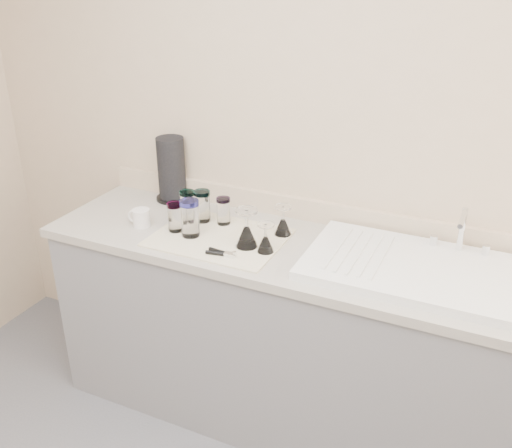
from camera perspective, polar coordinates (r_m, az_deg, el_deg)
The scene contains 15 objects.
room_envelope at distance 1.20m, azimuth -19.69°, elevation 1.94°, with size 3.54×3.50×2.52m.
counter_unit at distance 2.63m, azimuth 2.24°, elevation -10.79°, with size 2.06×0.62×0.90m.
sink_unit at distance 2.26m, azimuth 15.50°, elevation -4.24°, with size 0.82×0.50×0.22m.
dish_towel at distance 2.45m, azimuth -3.72°, elevation -1.35°, with size 0.55×0.42×0.01m, color white.
tumbler_teal at distance 2.60m, azimuth -6.86°, elevation 1.91°, with size 0.07×0.07×0.14m.
tumbler_cyan at distance 2.57m, azimuth -5.38°, elevation 1.83°, with size 0.07×0.07×0.14m.
tumbler_purple at distance 2.54m, azimuth -3.28°, elevation 1.33°, with size 0.06×0.06×0.12m.
tumbler_magenta at distance 2.49m, azimuth -8.10°, elevation 0.73°, with size 0.07×0.07×0.13m.
tumbler_blue at distance 2.43m, azimuth -6.62°, elevation 0.60°, with size 0.08×0.08×0.16m.
goblet_back_right at distance 2.45m, azimuth 2.70°, elevation -0.08°, with size 0.07×0.07×0.13m.
goblet_front_left at distance 2.34m, azimuth -0.94°, elevation -1.01°, with size 0.09×0.09×0.16m.
goblet_front_right at distance 2.30m, azimuth 0.96°, elevation -1.83°, with size 0.07×0.07×0.12m.
can_opener at distance 2.30m, azimuth -3.45°, elevation -2.93°, with size 0.13×0.05×0.02m.
white_mug at distance 2.59m, azimuth -11.44°, elevation 0.62°, with size 0.11×0.08×0.08m.
paper_towel_roll at distance 2.82m, azimuth -8.44°, elevation 5.39°, with size 0.17×0.17×0.32m.
Camera 1 is at (0.80, -0.77, 2.00)m, focal length 40.00 mm.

